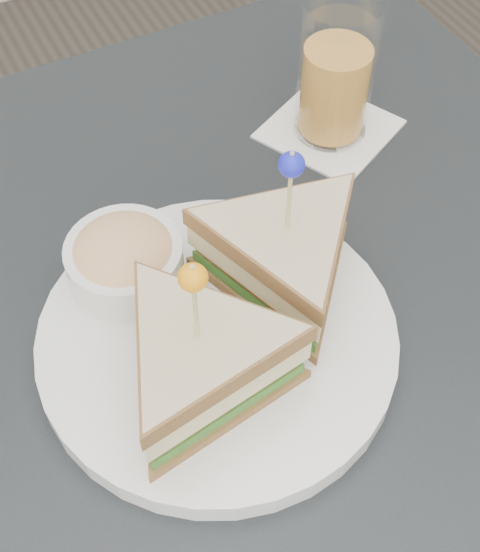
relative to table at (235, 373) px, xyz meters
The scene contains 3 objects.
table is the anchor object (origin of this frame).
plate_meal 0.12m from the table, 139.66° to the right, with size 0.37×0.37×0.17m.
drink_set 0.29m from the table, 41.22° to the left, with size 0.15×0.15×0.14m.
Camera 1 is at (-0.16, -0.31, 1.27)m, focal length 50.00 mm.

